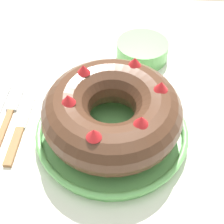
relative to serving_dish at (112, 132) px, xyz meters
name	(u,v)px	position (x,y,z in m)	size (l,w,h in m)	color
dining_table	(99,162)	(-0.03, -0.01, -0.10)	(1.37, 1.09, 0.78)	silver
serving_dish	(112,132)	(0.00, 0.00, 0.00)	(0.29, 0.29, 0.03)	#6BB760
bundt_cake	(112,112)	(0.00, 0.00, 0.06)	(0.25, 0.25, 0.10)	#4C2D1E
fork	(7,121)	(-0.22, 0.02, -0.01)	(0.02, 0.21, 0.01)	#936038
cake_knife	(20,129)	(-0.18, 0.00, -0.01)	(0.02, 0.20, 0.01)	#936038
side_bowl	(142,50)	(0.06, 0.25, 0.01)	(0.13, 0.13, 0.04)	#6BB760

